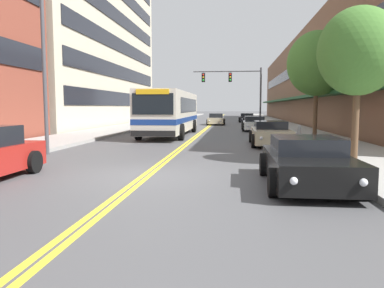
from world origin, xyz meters
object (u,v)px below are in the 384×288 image
(city_bus, at_px, (171,111))
(fire_hydrant, at_px, (299,133))
(car_slate_blue_parked_left_mid, at_px, (176,118))
(traffic_signal_mast, at_px, (236,84))
(car_white_parked_right_far, at_px, (254,124))
(car_champagne_moving_lead, at_px, (216,119))
(car_black_parked_right_foreground, at_px, (307,163))
(street_tree_right_mid, at_px, (317,64))
(street_lamp_left_near, at_px, (50,22))
(car_charcoal_parked_right_end, at_px, (247,118))
(car_beige_parked_right_mid, at_px, (271,134))
(street_tree_right_near, at_px, (358,52))

(city_bus, xyz_separation_m, fire_hydrant, (7.83, -5.99, -1.10))
(car_slate_blue_parked_left_mid, bearing_deg, traffic_signal_mast, -37.50)
(car_white_parked_right_far, xyz_separation_m, car_champagne_moving_lead, (-3.69, 9.94, 0.01))
(car_black_parked_right_foreground, relative_size, fire_hydrant, 5.10)
(fire_hydrant, bearing_deg, street_tree_right_mid, 69.22)
(street_lamp_left_near, xyz_separation_m, fire_hydrant, (10.93, 5.18, -4.82))
(car_slate_blue_parked_left_mid, bearing_deg, street_lamp_left_near, -91.24)
(car_black_parked_right_foreground, xyz_separation_m, car_champagne_moving_lead, (-3.79, 32.38, 0.00))
(car_charcoal_parked_right_end, relative_size, fire_hydrant, 5.40)
(street_lamp_left_near, distance_m, street_tree_right_mid, 16.07)
(car_beige_parked_right_mid, distance_m, street_tree_right_near, 7.47)
(car_white_parked_right_far, xyz_separation_m, street_lamp_left_near, (-9.24, -17.16, 4.84))
(car_champagne_moving_lead, relative_size, street_tree_right_near, 0.85)
(car_white_parked_right_far, bearing_deg, car_charcoal_parked_right_end, 90.03)
(car_slate_blue_parked_left_mid, distance_m, car_white_parked_right_far, 14.74)
(city_bus, xyz_separation_m, car_champagne_moving_lead, (2.45, 15.93, -1.11))
(car_slate_blue_parked_left_mid, height_order, traffic_signal_mast, traffic_signal_mast)
(street_lamp_left_near, bearing_deg, street_tree_right_mid, 37.76)
(city_bus, height_order, traffic_signal_mast, traffic_signal_mast)
(car_charcoal_parked_right_end, bearing_deg, car_slate_blue_parked_left_mid, -145.49)
(car_slate_blue_parked_left_mid, relative_size, car_charcoal_parked_right_end, 0.93)
(city_bus, distance_m, car_charcoal_parked_right_end, 24.67)
(street_lamp_left_near, distance_m, street_tree_right_near, 11.85)
(car_champagne_moving_lead, distance_m, street_lamp_left_near, 28.08)
(traffic_signal_mast, relative_size, street_tree_right_near, 1.34)
(traffic_signal_mast, height_order, street_tree_right_near, traffic_signal_mast)
(street_lamp_left_near, bearing_deg, car_beige_parked_right_mid, 27.02)
(street_tree_right_mid, bearing_deg, car_beige_parked_right_mid, -123.12)
(city_bus, relative_size, car_white_parked_right_far, 2.42)
(car_beige_parked_right_mid, distance_m, car_charcoal_parked_right_end, 30.24)
(street_tree_right_near, bearing_deg, car_white_parked_right_far, 97.29)
(street_lamp_left_near, bearing_deg, traffic_signal_mast, 71.93)
(city_bus, height_order, car_black_parked_right_foreground, city_bus)
(car_slate_blue_parked_left_mid, bearing_deg, car_black_parked_right_foreground, -75.78)
(street_tree_right_near, bearing_deg, city_bus, 123.86)
(street_lamp_left_near, relative_size, street_tree_right_near, 1.79)
(car_beige_parked_right_mid, bearing_deg, car_black_parked_right_foreground, -90.37)
(car_black_parked_right_foreground, xyz_separation_m, street_lamp_left_near, (-9.34, 5.28, 4.84))
(car_white_parked_right_far, bearing_deg, street_tree_right_mid, -64.79)
(traffic_signal_mast, distance_m, fire_hydrant, 19.13)
(car_slate_blue_parked_left_mid, height_order, fire_hydrant, car_slate_blue_parked_left_mid)
(car_white_parked_right_far, bearing_deg, street_tree_right_near, -82.71)
(car_charcoal_parked_right_end, bearing_deg, traffic_signal_mast, -97.57)
(car_black_parked_right_foreground, relative_size, street_tree_right_near, 0.85)
(car_black_parked_right_foreground, relative_size, car_white_parked_right_far, 0.90)
(city_bus, xyz_separation_m, car_white_parked_right_far, (6.15, 5.99, -1.12))
(fire_hydrant, bearing_deg, traffic_signal_mast, 99.83)
(traffic_signal_mast, height_order, street_tree_right_mid, street_tree_right_mid)
(car_white_parked_right_far, bearing_deg, car_black_parked_right_foreground, -89.74)
(car_black_parked_right_foreground, xyz_separation_m, street_tree_right_near, (2.29, 3.72, 3.25))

